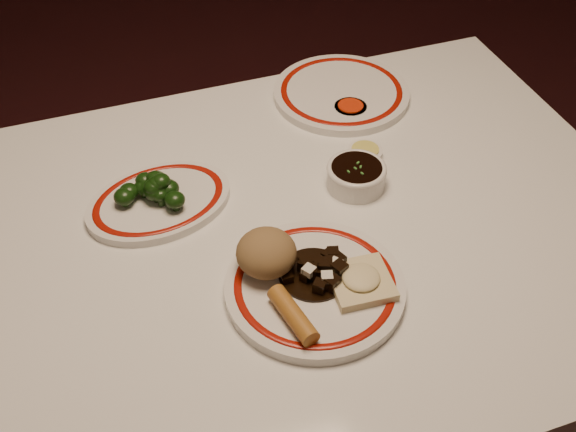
{
  "coord_description": "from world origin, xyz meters",
  "views": [
    {
      "loc": [
        -0.29,
        -0.79,
        1.58
      ],
      "look_at": [
        -0.02,
        -0.01,
        0.8
      ],
      "focal_mm": 45.0,
      "sensor_mm": 36.0,
      "label": 1
    }
  ],
  "objects_px": {
    "broccoli_plate": "(159,201)",
    "stirfry_heap": "(319,271)",
    "broccoli_pile": "(154,188)",
    "rice_mound": "(266,253)",
    "soy_bowl": "(356,177)",
    "spring_roll": "(293,315)",
    "fried_wonton": "(361,281)",
    "dining_table": "(294,268)",
    "main_plate": "(315,287)"
  },
  "relations": [
    {
      "from": "fried_wonton",
      "to": "stirfry_heap",
      "type": "relative_size",
      "value": 0.89
    },
    {
      "from": "main_plate",
      "to": "stirfry_heap",
      "type": "relative_size",
      "value": 3.19
    },
    {
      "from": "spring_roll",
      "to": "broccoli_pile",
      "type": "bearing_deg",
      "value": 101.2
    },
    {
      "from": "rice_mound",
      "to": "broccoli_plate",
      "type": "relative_size",
      "value": 0.32
    },
    {
      "from": "soy_bowl",
      "to": "stirfry_heap",
      "type": "bearing_deg",
      "value": -127.01
    },
    {
      "from": "stirfry_heap",
      "to": "broccoli_pile",
      "type": "bearing_deg",
      "value": 127.16
    },
    {
      "from": "main_plate",
      "to": "fried_wonton",
      "type": "relative_size",
      "value": 3.59
    },
    {
      "from": "broccoli_plate",
      "to": "broccoli_pile",
      "type": "bearing_deg",
      "value": 149.48
    },
    {
      "from": "main_plate",
      "to": "broccoli_plate",
      "type": "distance_m",
      "value": 0.32
    },
    {
      "from": "dining_table",
      "to": "soy_bowl",
      "type": "distance_m",
      "value": 0.19
    },
    {
      "from": "dining_table",
      "to": "fried_wonton",
      "type": "xyz_separation_m",
      "value": [
        0.05,
        -0.16,
        0.12
      ]
    },
    {
      "from": "dining_table",
      "to": "broccoli_pile",
      "type": "xyz_separation_m",
      "value": [
        -0.2,
        0.14,
        0.13
      ]
    },
    {
      "from": "broccoli_pile",
      "to": "soy_bowl",
      "type": "distance_m",
      "value": 0.35
    },
    {
      "from": "dining_table",
      "to": "spring_roll",
      "type": "bearing_deg",
      "value": -110.46
    },
    {
      "from": "main_plate",
      "to": "broccoli_plate",
      "type": "height_order",
      "value": "main_plate"
    },
    {
      "from": "dining_table",
      "to": "stirfry_heap",
      "type": "bearing_deg",
      "value": -92.28
    },
    {
      "from": "stirfry_heap",
      "to": "rice_mound",
      "type": "bearing_deg",
      "value": 148.58
    },
    {
      "from": "soy_bowl",
      "to": "fried_wonton",
      "type": "bearing_deg",
      "value": -111.98
    },
    {
      "from": "spring_roll",
      "to": "soy_bowl",
      "type": "relative_size",
      "value": 0.99
    },
    {
      "from": "main_plate",
      "to": "spring_roll",
      "type": "height_order",
      "value": "spring_roll"
    },
    {
      "from": "main_plate",
      "to": "fried_wonton",
      "type": "distance_m",
      "value": 0.07
    },
    {
      "from": "spring_roll",
      "to": "soy_bowl",
      "type": "height_order",
      "value": "spring_roll"
    },
    {
      "from": "spring_roll",
      "to": "broccoli_plate",
      "type": "bearing_deg",
      "value": 100.62
    },
    {
      "from": "rice_mound",
      "to": "fried_wonton",
      "type": "xyz_separation_m",
      "value": [
        0.12,
        -0.08,
        -0.02
      ]
    },
    {
      "from": "spring_roll",
      "to": "broccoli_plate",
      "type": "relative_size",
      "value": 0.36
    },
    {
      "from": "broccoli_pile",
      "to": "stirfry_heap",
      "type": "bearing_deg",
      "value": -52.84
    },
    {
      "from": "main_plate",
      "to": "soy_bowl",
      "type": "distance_m",
      "value": 0.26
    },
    {
      "from": "stirfry_heap",
      "to": "main_plate",
      "type": "bearing_deg",
      "value": -131.1
    },
    {
      "from": "broccoli_plate",
      "to": "stirfry_heap",
      "type": "bearing_deg",
      "value": -53.22
    },
    {
      "from": "stirfry_heap",
      "to": "broccoli_plate",
      "type": "height_order",
      "value": "stirfry_heap"
    },
    {
      "from": "main_plate",
      "to": "rice_mound",
      "type": "relative_size",
      "value": 3.73
    },
    {
      "from": "broccoli_pile",
      "to": "rice_mound",
      "type": "bearing_deg",
      "value": -59.57
    },
    {
      "from": "broccoli_plate",
      "to": "broccoli_pile",
      "type": "height_order",
      "value": "broccoli_pile"
    },
    {
      "from": "broccoli_plate",
      "to": "soy_bowl",
      "type": "relative_size",
      "value": 2.78
    },
    {
      "from": "stirfry_heap",
      "to": "dining_table",
      "type": "bearing_deg",
      "value": 87.72
    },
    {
      "from": "dining_table",
      "to": "soy_bowl",
      "type": "xyz_separation_m",
      "value": [
        0.14,
        0.07,
        0.11
      ]
    },
    {
      "from": "spring_roll",
      "to": "fried_wonton",
      "type": "bearing_deg",
      "value": 3.53
    },
    {
      "from": "spring_roll",
      "to": "fried_wonton",
      "type": "xyz_separation_m",
      "value": [
        0.12,
        0.03,
        -0.0
      ]
    },
    {
      "from": "rice_mound",
      "to": "soy_bowl",
      "type": "height_order",
      "value": "rice_mound"
    },
    {
      "from": "rice_mound",
      "to": "broccoli_pile",
      "type": "distance_m",
      "value": 0.25
    },
    {
      "from": "soy_bowl",
      "to": "rice_mound",
      "type": "bearing_deg",
      "value": -144.99
    },
    {
      "from": "dining_table",
      "to": "broccoli_plate",
      "type": "height_order",
      "value": "broccoli_plate"
    },
    {
      "from": "spring_roll",
      "to": "broccoli_pile",
      "type": "height_order",
      "value": "broccoli_pile"
    },
    {
      "from": "fried_wonton",
      "to": "soy_bowl",
      "type": "distance_m",
      "value": 0.25
    },
    {
      "from": "soy_bowl",
      "to": "dining_table",
      "type": "bearing_deg",
      "value": -153.62
    },
    {
      "from": "fried_wonton",
      "to": "broccoli_plate",
      "type": "distance_m",
      "value": 0.38
    },
    {
      "from": "fried_wonton",
      "to": "broccoli_plate",
      "type": "height_order",
      "value": "fried_wonton"
    },
    {
      "from": "spring_roll",
      "to": "broccoli_plate",
      "type": "height_order",
      "value": "spring_roll"
    },
    {
      "from": "rice_mound",
      "to": "broccoli_plate",
      "type": "xyz_separation_m",
      "value": [
        -0.12,
        0.21,
        -0.04
      ]
    },
    {
      "from": "dining_table",
      "to": "fried_wonton",
      "type": "distance_m",
      "value": 0.2
    }
  ]
}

